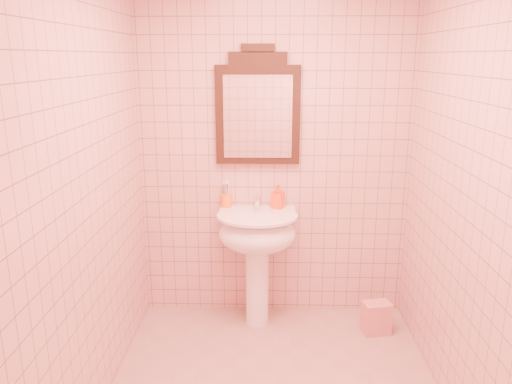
{
  "coord_description": "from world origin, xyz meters",
  "views": [
    {
      "loc": [
        -0.05,
        -2.53,
        1.96
      ],
      "look_at": [
        -0.12,
        0.55,
        1.12
      ],
      "focal_mm": 35.0,
      "sensor_mm": 36.0,
      "label": 1
    }
  ],
  "objects_px": {
    "pedestal_sink": "(257,241)",
    "towel": "(376,318)",
    "toothbrush_cup": "(226,200)",
    "mirror": "(258,110)",
    "soap_dispenser": "(278,197)"
  },
  "relations": [
    {
      "from": "soap_dispenser",
      "to": "toothbrush_cup",
      "type": "bearing_deg",
      "value": -158.93
    },
    {
      "from": "mirror",
      "to": "towel",
      "type": "distance_m",
      "value": 1.74
    },
    {
      "from": "towel",
      "to": "soap_dispenser",
      "type": "bearing_deg",
      "value": 158.79
    },
    {
      "from": "pedestal_sink",
      "to": "toothbrush_cup",
      "type": "height_order",
      "value": "toothbrush_cup"
    },
    {
      "from": "toothbrush_cup",
      "to": "mirror",
      "type": "bearing_deg",
      "value": 4.61
    },
    {
      "from": "mirror",
      "to": "soap_dispenser",
      "type": "relative_size",
      "value": 4.66
    },
    {
      "from": "towel",
      "to": "toothbrush_cup",
      "type": "bearing_deg",
      "value": 164.72
    },
    {
      "from": "toothbrush_cup",
      "to": "soap_dispenser",
      "type": "xyz_separation_m",
      "value": [
        0.39,
        -0.02,
        0.04
      ]
    },
    {
      "from": "pedestal_sink",
      "to": "soap_dispenser",
      "type": "relative_size",
      "value": 4.75
    },
    {
      "from": "mirror",
      "to": "towel",
      "type": "relative_size",
      "value": 3.57
    },
    {
      "from": "pedestal_sink",
      "to": "toothbrush_cup",
      "type": "bearing_deg",
      "value": 142.55
    },
    {
      "from": "toothbrush_cup",
      "to": "towel",
      "type": "bearing_deg",
      "value": -15.28
    },
    {
      "from": "pedestal_sink",
      "to": "towel",
      "type": "relative_size",
      "value": 3.63
    },
    {
      "from": "towel",
      "to": "mirror",
      "type": "bearing_deg",
      "value": 159.71
    },
    {
      "from": "pedestal_sink",
      "to": "mirror",
      "type": "bearing_deg",
      "value": 90.0
    }
  ]
}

